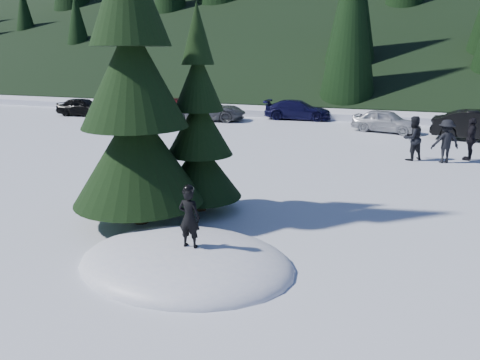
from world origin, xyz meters
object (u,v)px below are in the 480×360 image
(spruce_tall, at_px, (133,89))
(car_3, at_px, (298,110))
(spruce_short, at_px, (199,134))
(adult_2, at_px, (446,141))
(car_5, at_px, (480,126))
(child_skier, at_px, (189,218))
(adult_0, at_px, (413,138))
(car_4, at_px, (386,121))
(car_0, at_px, (83,107))
(car_1, at_px, (178,108))
(car_2, at_px, (209,110))
(adult_1, at_px, (471,139))

(spruce_tall, xyz_separation_m, car_3, (-1.10, 20.10, -2.70))
(spruce_short, relative_size, adult_2, 3.19)
(car_5, bearing_deg, child_skier, 165.82)
(adult_0, bearing_deg, car_4, -119.54)
(spruce_tall, xyz_separation_m, adult_0, (6.13, 10.06, -2.44))
(car_5, bearing_deg, car_0, 94.62)
(spruce_tall, height_order, child_skier, spruce_tall)
(adult_2, bearing_deg, car_1, -53.26)
(car_0, xyz_separation_m, car_5, (24.34, -0.81, 0.11))
(spruce_short, height_order, adult_0, spruce_short)
(adult_0, relative_size, car_4, 0.49)
(child_skier, xyz_separation_m, adult_0, (3.74, 11.99, -0.19))
(adult_2, relative_size, car_1, 0.46)
(car_5, bearing_deg, spruce_short, 157.20)
(car_2, distance_m, car_4, 10.94)
(car_1, bearing_deg, car_0, 89.67)
(adult_2, bearing_deg, adult_1, -163.10)
(car_3, relative_size, car_5, 0.97)
(car_0, bearing_deg, adult_0, -112.75)
(spruce_tall, xyz_separation_m, car_2, (-6.31, 17.65, -2.66))
(car_4, relative_size, car_5, 0.81)
(car_0, height_order, car_2, car_2)
(car_3, height_order, car_4, car_3)
(spruce_short, relative_size, car_2, 1.14)
(adult_2, xyz_separation_m, car_4, (-2.73, 6.83, -0.23))
(spruce_tall, distance_m, car_2, 18.93)
(child_skier, distance_m, adult_2, 12.95)
(car_2, bearing_deg, child_skier, -166.60)
(car_3, bearing_deg, adult_2, -144.74)
(adult_2, height_order, car_4, adult_2)
(spruce_short, bearing_deg, adult_1, 52.56)
(car_3, bearing_deg, car_2, 110.47)
(car_4, bearing_deg, adult_1, -133.59)
(adult_2, relative_size, car_0, 0.46)
(child_skier, relative_size, adult_1, 0.70)
(car_1, bearing_deg, adult_1, -130.52)
(adult_0, xyz_separation_m, car_4, (-1.52, 6.80, -0.27))
(car_0, height_order, car_1, car_0)
(car_0, distance_m, car_1, 6.61)
(car_2, bearing_deg, adult_1, -125.36)
(spruce_short, relative_size, car_0, 1.48)
(spruce_short, xyz_separation_m, child_skier, (1.38, -3.33, -1.03))
(adult_0, height_order, car_0, adult_0)
(adult_2, bearing_deg, spruce_short, 27.95)
(adult_0, xyz_separation_m, adult_2, (1.21, -0.03, -0.04))
(spruce_tall, distance_m, car_1, 20.69)
(car_1, xyz_separation_m, car_2, (2.61, -0.83, 0.05))
(adult_0, height_order, car_1, adult_0)
(spruce_short, bearing_deg, adult_2, 53.74)
(spruce_tall, bearing_deg, child_skier, -39.05)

